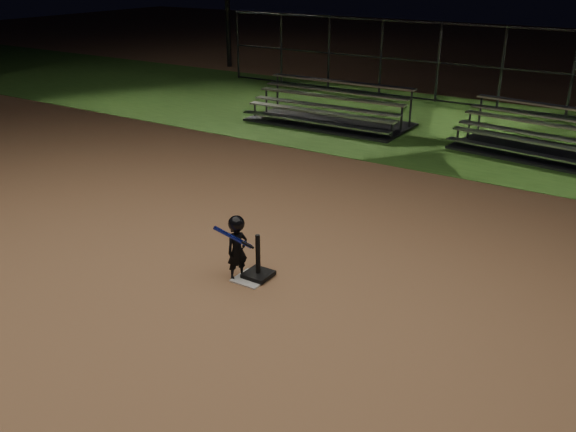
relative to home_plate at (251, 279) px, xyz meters
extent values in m
plane|color=#9D6D47|center=(0.00, 0.00, -0.01)|extent=(80.00, 80.00, 0.00)
cube|color=#2F591C|center=(0.00, 10.00, -0.01)|extent=(60.00, 8.00, 0.01)
cube|color=beige|center=(0.00, 0.00, 0.00)|extent=(0.45, 0.45, 0.02)
cube|color=black|center=(0.06, 0.11, 0.04)|extent=(0.38, 0.38, 0.06)
cylinder|color=black|center=(0.06, 0.11, 0.37)|extent=(0.07, 0.07, 0.60)
imported|color=black|center=(-0.18, -0.06, 0.43)|extent=(0.33, 0.38, 0.89)
sphere|color=black|center=(-0.18, -0.06, 0.86)|extent=(0.24, 0.24, 0.24)
cylinder|color=#1727C8|center=(-0.13, -0.21, 0.72)|extent=(0.41, 0.44, 0.40)
cylinder|color=black|center=(0.03, -0.09, 0.59)|extent=(0.15, 0.16, 0.14)
cube|color=#A4A4A9|center=(-3.50, 8.03, 0.44)|extent=(4.48, 0.33, 0.04)
cube|color=#A4A4A9|center=(-3.49, 7.72, 0.23)|extent=(4.48, 0.33, 0.03)
cube|color=#A4A4A9|center=(-3.51, 8.64, 0.75)|extent=(4.48, 0.33, 0.04)
cube|color=#A4A4A9|center=(-3.50, 8.33, 0.55)|extent=(4.48, 0.33, 0.03)
cube|color=#A4A4A9|center=(-3.52, 9.26, 1.06)|extent=(4.48, 0.33, 0.04)
cube|color=#A4A4A9|center=(-3.51, 8.95, 0.86)|extent=(4.48, 0.33, 0.03)
cube|color=#38383D|center=(-3.51, 8.64, 0.02)|extent=(4.50, 2.24, 0.07)
cube|color=#A9A9AD|center=(2.34, 8.14, 0.43)|extent=(4.37, 0.84, 0.04)
cube|color=#A9A9AD|center=(2.30, 7.84, 0.23)|extent=(4.37, 0.84, 0.03)
cube|color=#A9A9AD|center=(2.42, 8.73, 0.73)|extent=(4.37, 0.84, 0.04)
cube|color=#A9A9AD|center=(2.38, 8.43, 0.53)|extent=(4.37, 0.84, 0.03)
cube|color=#A9A9AD|center=(2.50, 9.33, 1.04)|extent=(4.37, 0.84, 0.04)
cube|color=#A9A9AD|center=(2.46, 9.03, 0.84)|extent=(4.37, 0.84, 0.03)
cube|color=#38383D|center=(2.42, 8.73, 0.02)|extent=(4.62, 2.69, 0.07)
cube|color=#38383D|center=(0.00, 13.00, 0.04)|extent=(20.00, 0.05, 0.05)
cube|color=#38383D|center=(0.00, 13.00, 1.24)|extent=(20.00, 0.05, 0.05)
cube|color=#38383D|center=(0.00, 13.00, 2.44)|extent=(20.00, 0.05, 0.05)
cylinder|color=#38383D|center=(-10.00, 13.00, 1.24)|extent=(0.08, 0.08, 2.50)
cylinder|color=#38383D|center=(-5.00, 13.00, 1.24)|extent=(0.08, 0.08, 2.50)
cylinder|color=#38383D|center=(0.00, 13.00, 1.24)|extent=(0.08, 0.08, 2.50)
camera|label=1|loc=(4.70, -6.33, 4.31)|focal=38.22mm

